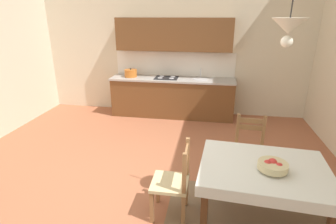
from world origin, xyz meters
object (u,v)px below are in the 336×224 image
Objects in this scene: dining_chair_tv_side at (173,182)px; fruit_bowl at (273,166)px; kitchen_cabinetry at (173,80)px; dining_table at (263,177)px; pendant_lamp at (289,27)px; dining_chair_kitchen_side at (249,150)px.

dining_chair_tv_side is 3.10× the size of fruit_bowl.
kitchen_cabinetry is 3.66m from dining_table.
pendant_lamp is (1.55, -3.23, 1.30)m from kitchen_cabinetry.
dining_chair_kitchen_side is at bearing 91.06° from dining_table.
kitchen_cabinetry is 9.40× the size of fruit_bowl.
dining_chair_kitchen_side is 1.16× the size of pendant_lamp.
dining_chair_kitchen_side is 1.91m from pendant_lamp.
kitchen_cabinetry is 2.84m from dining_chair_kitchen_side.
dining_chair_tv_side is 1.34m from dining_chair_kitchen_side.
pendant_lamp is at bearing -64.39° from kitchen_cabinetry.
kitchen_cabinetry is 2.01× the size of dining_table.
dining_chair_kitchen_side is (1.47, -2.40, -0.41)m from kitchen_cabinetry.
dining_chair_tv_side is at bearing 179.87° from dining_table.
pendant_lamp reaches higher than dining_chair_tv_side.
dining_table is 4.67× the size of fruit_bowl.
pendant_lamp is at bearing 59.54° from dining_table.
fruit_bowl is at bearing -85.54° from dining_chair_kitchen_side.
fruit_bowl is 1.36m from pendant_lamp.
dining_table is at bearing -65.96° from kitchen_cabinetry.
dining_chair_kitchen_side is at bearing 95.36° from pendant_lamp.
dining_chair_tv_side is at bearing -135.40° from dining_chair_kitchen_side.
dining_chair_tv_side and dining_chair_kitchen_side have the same top height.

